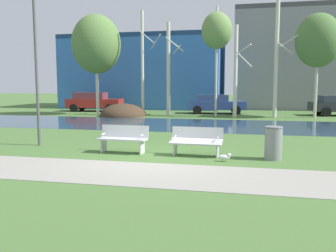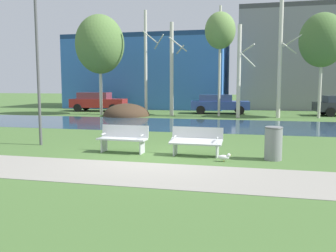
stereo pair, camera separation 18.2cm
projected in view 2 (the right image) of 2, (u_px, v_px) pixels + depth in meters
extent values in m
plane|color=#476B33|center=(200.00, 123.00, 20.39)|extent=(120.00, 120.00, 0.00)
cube|color=gray|center=(133.00, 173.00, 8.96)|extent=(60.00, 2.39, 0.01)
cube|color=#284256|center=(198.00, 125.00, 19.62)|extent=(80.00, 6.51, 0.01)
ellipsoid|color=#423021|center=(126.00, 116.00, 25.23)|extent=(3.23, 3.29, 1.74)
cube|color=silver|center=(122.00, 139.00, 11.54)|extent=(1.61, 0.53, 0.05)
cube|color=silver|center=(125.00, 131.00, 11.78)|extent=(1.60, 0.13, 0.40)
cube|color=silver|center=(104.00, 145.00, 11.79)|extent=(0.05, 0.43, 0.45)
cube|color=silver|center=(142.00, 147.00, 11.45)|extent=(0.05, 0.43, 0.45)
cylinder|color=silver|center=(103.00, 134.00, 11.71)|extent=(0.05, 0.28, 0.04)
cylinder|color=silver|center=(142.00, 135.00, 11.37)|extent=(0.05, 0.28, 0.04)
cube|color=silver|center=(196.00, 142.00, 11.00)|extent=(1.61, 0.53, 0.16)
cube|color=silver|center=(197.00, 133.00, 11.24)|extent=(1.60, 0.13, 0.40)
cube|color=silver|center=(175.00, 148.00, 11.25)|extent=(0.05, 0.43, 0.45)
cube|color=silver|center=(217.00, 150.00, 10.91)|extent=(0.05, 0.43, 0.45)
cylinder|color=silver|center=(175.00, 136.00, 11.17)|extent=(0.05, 0.28, 0.04)
cylinder|color=silver|center=(217.00, 138.00, 10.83)|extent=(0.05, 0.28, 0.04)
cylinder|color=gray|center=(273.00, 143.00, 10.47)|extent=(0.50, 0.50, 0.97)
torus|color=#494A4C|center=(274.00, 128.00, 10.42)|extent=(0.53, 0.53, 0.04)
ellipsoid|color=white|center=(223.00, 157.00, 10.28)|extent=(0.32, 0.15, 0.15)
sphere|color=white|center=(229.00, 155.00, 10.23)|extent=(0.10, 0.10, 0.10)
cone|color=gold|center=(231.00, 155.00, 10.22)|extent=(0.06, 0.03, 0.03)
cylinder|color=gold|center=(224.00, 160.00, 10.25)|extent=(0.01, 0.01, 0.10)
cylinder|color=gold|center=(224.00, 160.00, 10.31)|extent=(0.01, 0.01, 0.10)
cylinder|color=#4C4C51|center=(38.00, 65.00, 12.81)|extent=(0.10, 0.10, 5.74)
cylinder|color=beige|center=(100.00, 70.00, 26.08)|extent=(0.22, 0.22, 6.47)
ellipsoid|color=#567A3D|center=(100.00, 44.00, 25.87)|extent=(3.49, 3.49, 4.18)
cylinder|color=beige|center=(146.00, 64.00, 25.23)|extent=(0.21, 0.21, 7.26)
cylinder|color=beige|center=(159.00, 42.00, 25.41)|extent=(1.09, 1.55, 0.86)
cylinder|color=beige|center=(150.00, 37.00, 24.47)|extent=(0.87, 0.85, 0.78)
cylinder|color=beige|center=(172.00, 69.00, 25.18)|extent=(0.26, 0.26, 6.45)
cylinder|color=beige|center=(180.00, 50.00, 25.25)|extent=(0.78, 1.08, 0.54)
cylinder|color=beige|center=(178.00, 44.00, 24.30)|extent=(1.09, 1.07, 0.92)
cylinder|color=beige|center=(220.00, 62.00, 24.70)|extent=(0.17, 0.17, 7.46)
ellipsoid|color=#668947|center=(220.00, 30.00, 24.46)|extent=(2.07, 2.07, 2.49)
cylinder|color=beige|center=(239.00, 72.00, 23.50)|extent=(0.25, 0.25, 6.01)
cylinder|color=beige|center=(248.00, 48.00, 23.57)|extent=(0.83, 1.15, 0.48)
cylinder|color=beige|center=(248.00, 60.00, 22.75)|extent=(1.03, 1.00, 0.93)
cylinder|color=beige|center=(280.00, 57.00, 23.47)|extent=(0.26, 0.26, 7.90)
cylinder|color=beige|center=(293.00, 41.00, 23.69)|extent=(1.13, 1.59, 0.67)
cylinder|color=beige|center=(289.00, 48.00, 22.80)|extent=(1.03, 1.01, 0.66)
cylinder|color=beige|center=(321.00, 68.00, 23.27)|extent=(0.19, 0.19, 6.42)
ellipsoid|color=#4C7038|center=(322.00, 40.00, 23.07)|extent=(2.87, 2.87, 3.44)
cube|color=maroon|center=(99.00, 103.00, 29.71)|extent=(4.57, 2.34, 0.69)
cube|color=brown|center=(95.00, 96.00, 29.69)|extent=(2.62, 1.91, 0.53)
cylinder|color=black|center=(119.00, 107.00, 30.50)|extent=(0.66, 0.29, 0.64)
cylinder|color=black|center=(113.00, 108.00, 28.64)|extent=(0.66, 0.29, 0.64)
cylinder|color=black|center=(86.00, 106.00, 30.86)|extent=(0.66, 0.29, 0.64)
cylinder|color=black|center=(78.00, 108.00, 29.00)|extent=(0.66, 0.29, 0.64)
cube|color=#2D4793|center=(220.00, 105.00, 27.16)|extent=(4.44, 2.19, 0.62)
cube|color=#32457F|center=(215.00, 98.00, 27.14)|extent=(2.54, 1.79, 0.48)
cylinder|color=black|center=(238.00, 109.00, 27.88)|extent=(0.66, 0.29, 0.64)
cylinder|color=black|center=(240.00, 110.00, 26.15)|extent=(0.66, 0.29, 0.64)
cylinder|color=black|center=(201.00, 108.00, 28.24)|extent=(0.66, 0.29, 0.64)
cylinder|color=black|center=(201.00, 110.00, 26.51)|extent=(0.66, 0.29, 0.64)
cylinder|color=black|center=(323.00, 110.00, 26.15)|extent=(0.66, 0.29, 0.64)
cylinder|color=black|center=(330.00, 112.00, 24.46)|extent=(0.66, 0.29, 0.64)
cube|color=#3870C6|center=(151.00, 75.00, 35.36)|extent=(14.52, 8.67, 6.23)
cube|color=navy|center=(151.00, 40.00, 34.98)|extent=(14.52, 8.67, 0.40)
cube|color=gray|center=(315.00, 62.00, 32.86)|extent=(13.57, 7.36, 8.49)
cube|color=#48484B|center=(318.00, 11.00, 32.35)|extent=(13.57, 7.36, 0.40)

